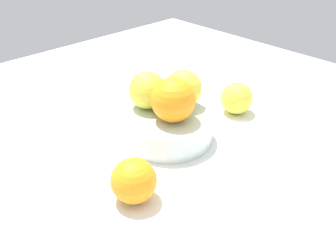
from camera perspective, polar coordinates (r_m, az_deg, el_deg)
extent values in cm
cube|color=white|center=(69.83, 0.00, -2.56)|extent=(110.00, 110.00, 2.00)
cylinder|color=silver|center=(69.09, 0.00, -1.59)|extent=(9.41, 9.41, 0.79)
cylinder|color=silver|center=(68.16, 0.00, -0.32)|extent=(15.17, 15.17, 4.36)
sphere|color=orange|center=(64.41, 0.64, 3.72)|extent=(7.42, 7.42, 7.42)
sphere|color=yellow|center=(69.61, 2.19, 5.42)|extent=(6.53, 6.53, 6.53)
sphere|color=yellow|center=(68.72, -3.18, 5.07)|extent=(6.58, 6.58, 6.58)
sphere|color=yellow|center=(77.51, 9.81, 3.95)|extent=(6.13, 6.13, 6.13)
sphere|color=orange|center=(54.75, -4.94, -7.81)|extent=(6.41, 6.41, 6.41)
cube|color=silver|center=(55.25, -17.25, -13.11)|extent=(16.06, 16.06, 0.30)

